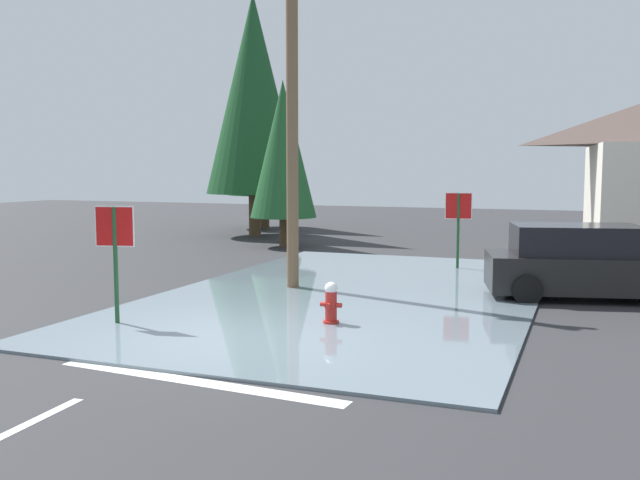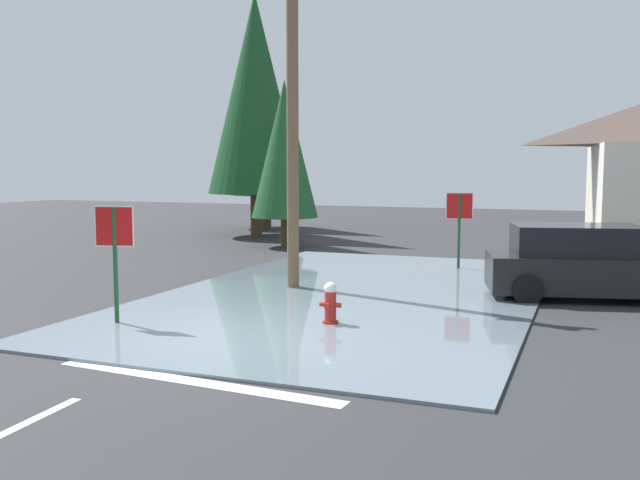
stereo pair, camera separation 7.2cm
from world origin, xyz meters
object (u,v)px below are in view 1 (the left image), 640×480
parked_car (587,263)px  utility_pole (292,102)px  fire_hydrant (331,304)px  pine_tree_tall_left (254,94)px  stop_sign_near (115,241)px  pine_tree_short_left (264,119)px  stop_sign_far (458,215)px  pine_tree_mid_left (283,149)px

parked_car → utility_pole: bearing=-169.2°
fire_hydrant → pine_tree_tall_left: (-8.84, 14.76, 5.51)m
stop_sign_near → pine_tree_short_left: (-6.51, 19.85, 3.63)m
utility_pole → pine_tree_short_left: size_ratio=0.96×
stop_sign_far → stop_sign_near: bearing=-116.2°
parked_car → fire_hydrant: bearing=-133.4°
stop_sign_near → pine_tree_tall_left: bearing=107.8°
stop_sign_near → pine_tree_tall_left: (-5.19, 16.13, 4.35)m
utility_pole → pine_tree_tall_left: 13.31m
stop_sign_far → parked_car: 4.83m
pine_tree_tall_left → pine_tree_short_left: pine_tree_tall_left is taller
utility_pole → pine_tree_tall_left: pine_tree_tall_left is taller
pine_tree_tall_left → pine_tree_mid_left: bearing=-49.7°
stop_sign_far → pine_tree_short_left: size_ratio=0.25×
stop_sign_far → pine_tree_short_left: bearing=136.3°
fire_hydrant → pine_tree_short_left: 21.62m
pine_tree_mid_left → pine_tree_short_left: 8.29m
fire_hydrant → stop_sign_near: bearing=-159.4°
pine_tree_tall_left → pine_tree_short_left: size_ratio=1.14×
utility_pole → parked_car: 7.56m
stop_sign_far → pine_tree_mid_left: (-6.95, 3.57, 1.98)m
utility_pole → stop_sign_far: bearing=55.9°
pine_tree_short_left → fire_hydrant: bearing=-61.2°
parked_car → pine_tree_short_left: (-14.48, 13.89, 4.41)m
utility_pole → pine_tree_short_left: 17.13m
parked_car → pine_tree_short_left: 20.55m
stop_sign_far → utility_pole: bearing=-124.1°
utility_pole → stop_sign_far: size_ratio=3.87×
pine_tree_short_left → pine_tree_mid_left: bearing=-59.6°
parked_car → pine_tree_tall_left: bearing=142.3°
utility_pole → pine_tree_mid_left: bearing=115.4°
fire_hydrant → pine_tree_tall_left: size_ratio=0.08×
fire_hydrant → utility_pole: bearing=123.3°
pine_tree_mid_left → pine_tree_tall_left: bearing=130.3°
pine_tree_mid_left → pine_tree_short_left: size_ratio=0.68×
stop_sign_near → utility_pole: utility_pole is taller
utility_pole → pine_tree_short_left: bearing=117.8°
pine_tree_tall_left → pine_tree_mid_left: 4.93m
stop_sign_near → fire_hydrant: size_ratio=2.70×
stop_sign_near → stop_sign_far: bearing=63.8°
pine_tree_tall_left → stop_sign_far: bearing=-35.2°
pine_tree_short_left → utility_pole: bearing=-62.2°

